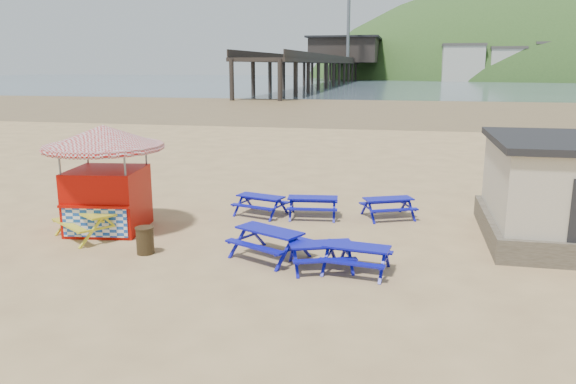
% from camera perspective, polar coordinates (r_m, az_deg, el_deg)
% --- Properties ---
extents(ground, '(400.00, 400.00, 0.00)m').
position_cam_1_polar(ground, '(18.10, -2.32, -4.06)').
color(ground, tan).
rests_on(ground, ground).
extents(wet_sand, '(400.00, 400.00, 0.00)m').
position_cam_1_polar(wet_sand, '(72.10, 8.64, 8.49)').
color(wet_sand, olive).
rests_on(wet_sand, ground).
extents(sea, '(400.00, 400.00, 0.00)m').
position_cam_1_polar(sea, '(186.90, 10.89, 10.97)').
color(sea, '#455662').
rests_on(sea, ground).
extents(picnic_table_blue_a, '(1.88, 1.58, 0.73)m').
position_cam_1_polar(picnic_table_blue_a, '(19.73, 2.53, -1.54)').
color(picnic_table_blue_a, '#1505AE').
rests_on(picnic_table_blue_a, ground).
extents(picnic_table_blue_b, '(1.99, 1.77, 0.71)m').
position_cam_1_polar(picnic_table_blue_b, '(20.03, -2.79, -1.36)').
color(picnic_table_blue_b, '#1505AE').
rests_on(picnic_table_blue_b, ground).
extents(picnic_table_blue_c, '(2.10, 1.93, 0.71)m').
position_cam_1_polar(picnic_table_blue_c, '(19.93, 10.12, -1.61)').
color(picnic_table_blue_c, '#1505AE').
rests_on(picnic_table_blue_c, ground).
extents(picnic_table_blue_d, '(2.42, 2.25, 0.81)m').
position_cam_1_polar(picnic_table_blue_d, '(15.63, -1.88, -5.25)').
color(picnic_table_blue_d, '#1505AE').
rests_on(picnic_table_blue_d, ground).
extents(picnic_table_blue_e, '(2.01, 1.82, 0.69)m').
position_cam_1_polar(picnic_table_blue_e, '(14.85, 3.35, -6.48)').
color(picnic_table_blue_e, '#1505AE').
rests_on(picnic_table_blue_e, ground).
extents(picnic_table_blue_f, '(1.87, 1.59, 0.71)m').
position_cam_1_polar(picnic_table_blue_f, '(14.69, 6.96, -6.74)').
color(picnic_table_blue_f, '#1505AE').
rests_on(picnic_table_blue_f, ground).
extents(picnic_table_yellow, '(2.60, 2.50, 0.85)m').
position_cam_1_polar(picnic_table_yellow, '(18.52, -19.38, -3.03)').
color(picnic_table_yellow, '#C1CB1B').
rests_on(picnic_table_yellow, ground).
extents(ice_cream_kiosk, '(4.31, 4.31, 3.41)m').
position_cam_1_polar(ice_cream_kiosk, '(18.74, -18.06, 2.65)').
color(ice_cream_kiosk, '#AE0A03').
rests_on(ice_cream_kiosk, ground).
extents(litter_bin, '(0.53, 0.53, 0.78)m').
position_cam_1_polar(litter_bin, '(16.44, -14.32, -4.77)').
color(litter_bin, '#3E3018').
rests_on(litter_bin, ground).
extents(pier, '(24.00, 220.00, 39.29)m').
position_cam_1_polar(pier, '(196.28, 5.63, 12.80)').
color(pier, black).
rests_on(pier, ground).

